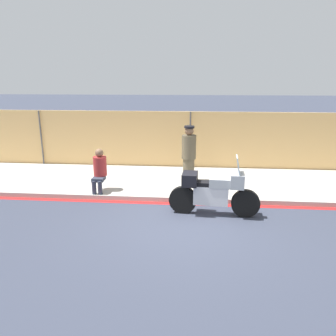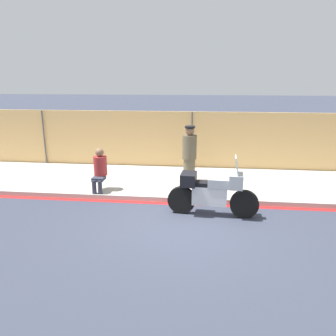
# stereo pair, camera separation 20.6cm
# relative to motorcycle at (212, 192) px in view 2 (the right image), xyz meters

# --- Properties ---
(ground_plane) EXTENTS (120.00, 120.00, 0.00)m
(ground_plane) POSITION_rel_motorcycle_xyz_m (-0.66, -0.51, -0.61)
(ground_plane) COLOR #333847
(sidewalk) EXTENTS (40.88, 3.22, 0.13)m
(sidewalk) POSITION_rel_motorcycle_xyz_m (-0.66, 2.34, -0.54)
(sidewalk) COLOR #ADA89E
(sidewalk) RESTS_ON ground_plane
(curb_paint_stripe) EXTENTS (40.88, 0.18, 0.01)m
(curb_paint_stripe) POSITION_rel_motorcycle_xyz_m (-0.66, 0.64, -0.61)
(curb_paint_stripe) COLOR red
(curb_paint_stripe) RESTS_ON ground_plane
(storefront_fence) EXTENTS (38.84, 0.17, 2.13)m
(storefront_fence) POSITION_rel_motorcycle_xyz_m (-0.66, 4.04, 0.45)
(storefront_fence) COLOR #E5B26B
(storefront_fence) RESTS_ON ground_plane
(motorcycle) EXTENTS (2.21, 0.60, 1.50)m
(motorcycle) POSITION_rel_motorcycle_xyz_m (0.00, 0.00, 0.00)
(motorcycle) COLOR black
(motorcycle) RESTS_ON ground_plane
(officer_standing) EXTENTS (0.43, 0.43, 1.74)m
(officer_standing) POSITION_rel_motorcycle_xyz_m (-0.65, 2.26, 0.41)
(officer_standing) COLOR brown
(officer_standing) RESTS_ON sidewalk
(person_seated_on_curb) EXTENTS (0.38, 0.63, 1.21)m
(person_seated_on_curb) POSITION_rel_motorcycle_xyz_m (-3.15, 1.16, 0.19)
(person_seated_on_curb) COLOR #2D3342
(person_seated_on_curb) RESTS_ON sidewalk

